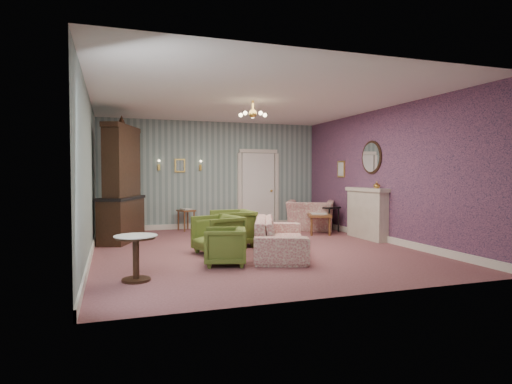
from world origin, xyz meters
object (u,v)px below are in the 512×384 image
object	(u,v)px
sofa_chintz	(280,230)
coffee_table	(319,223)
olive_chair_b	(218,233)
dresser	(121,180)
fireplace	(367,213)
olive_chair_a	(225,244)
pedestal_table	(136,258)
side_table_black	(329,219)
wingback_chair	(310,210)
olive_chair_c	(233,226)

from	to	relation	value
sofa_chintz	coffee_table	xyz separation A→B (m)	(1.94, 2.27, -0.20)
olive_chair_b	dresser	world-z (taller)	dresser
sofa_chintz	dresser	xyz separation A→B (m)	(-2.71, 2.51, 0.89)
olive_chair_b	fireplace	world-z (taller)	fireplace
olive_chair_a	pedestal_table	xyz separation A→B (m)	(-1.42, -0.62, -0.01)
fireplace	side_table_black	distance (m)	1.33
wingback_chair	dresser	xyz separation A→B (m)	(-4.74, -0.40, 0.82)
wingback_chair	fireplace	size ratio (longest dim) A/B	0.85
side_table_black	fireplace	bearing A→B (deg)	-77.51
wingback_chair	dresser	bearing A→B (deg)	34.84
dresser	coffee_table	world-z (taller)	dresser
olive_chair_c	fireplace	distance (m)	3.15
pedestal_table	olive_chair_a	bearing A→B (deg)	23.62
coffee_table	pedestal_table	world-z (taller)	pedestal_table
olive_chair_b	pedestal_table	size ratio (longest dim) A/B	1.22
olive_chair_a	dresser	world-z (taller)	dresser
sofa_chintz	wingback_chair	bearing A→B (deg)	-14.43
wingback_chair	fireplace	world-z (taller)	fireplace
dresser	olive_chair_b	bearing A→B (deg)	-30.30
olive_chair_b	coffee_table	size ratio (longest dim) A/B	0.81
dresser	coffee_table	distance (m)	4.79
olive_chair_b	fireplace	xyz separation A→B (m)	(3.64, 0.70, 0.19)
wingback_chair	side_table_black	xyz separation A→B (m)	(0.26, -0.51, -0.19)
olive_chair_a	wingback_chair	distance (m)	4.76
dresser	pedestal_table	size ratio (longest dim) A/B	4.20
olive_chair_a	sofa_chintz	xyz separation A→B (m)	(1.19, 0.59, 0.11)
wingback_chair	fireplace	bearing A→B (deg)	137.02
pedestal_table	sofa_chintz	bearing A→B (deg)	24.82
wingback_chair	coffee_table	distance (m)	0.70
olive_chair_b	olive_chair_c	world-z (taller)	olive_chair_c
olive_chair_b	side_table_black	world-z (taller)	olive_chair_b
fireplace	side_table_black	size ratio (longest dim) A/B	2.16
olive_chair_a	fireplace	distance (m)	4.15
olive_chair_a	wingback_chair	world-z (taller)	wingback_chair
olive_chair_c	coffee_table	world-z (taller)	olive_chair_c
olive_chair_a	coffee_table	xyz separation A→B (m)	(3.14, 2.86, -0.09)
sofa_chintz	fireplace	size ratio (longest dim) A/B	1.63
sofa_chintz	wingback_chair	world-z (taller)	wingback_chair
coffee_table	fireplace	bearing A→B (deg)	-61.15
olive_chair_c	coffee_table	size ratio (longest dim) A/B	0.85
olive_chair_c	sofa_chintz	bearing A→B (deg)	25.43
olive_chair_c	dresser	size ratio (longest dim) A/B	0.31
olive_chair_b	side_table_black	distance (m)	3.90
olive_chair_a	side_table_black	xyz separation A→B (m)	(3.49, 2.99, -0.01)
olive_chair_b	olive_chair_a	bearing A→B (deg)	-24.69
olive_chair_b	side_table_black	size ratio (longest dim) A/B	1.20
coffee_table	side_table_black	xyz separation A→B (m)	(0.35, 0.13, 0.08)
fireplace	pedestal_table	xyz separation A→B (m)	(-5.19, -2.33, -0.26)
wingback_chair	dresser	world-z (taller)	dresser
olive_chair_a	olive_chair_b	distance (m)	1.02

